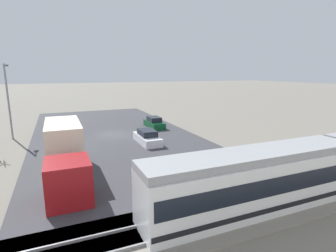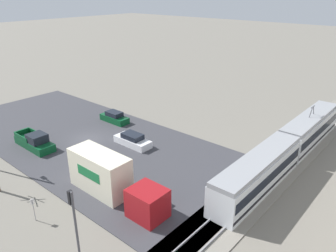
{
  "view_description": "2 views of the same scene",
  "coord_description": "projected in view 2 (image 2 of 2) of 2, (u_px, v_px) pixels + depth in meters",
  "views": [
    {
      "loc": [
        6.11,
        31.25,
        7.58
      ],
      "look_at": [
        -2.48,
        11.12,
        3.03
      ],
      "focal_mm": 28.0,
      "sensor_mm": 36.0,
      "label": 1
    },
    {
      "loc": [
        21.3,
        31.25,
        17.21
      ],
      "look_at": [
        -4.1,
        9.51,
        3.13
      ],
      "focal_mm": 35.0,
      "sensor_mm": 36.0,
      "label": 2
    }
  ],
  "objects": [
    {
      "name": "light_rail_tram",
      "position": [
        287.0,
        148.0,
        34.39
      ],
      "size": [
        26.47,
        2.68,
        4.47
      ],
      "color": "silver",
      "rests_on": "ground"
    },
    {
      "name": "box_truck",
      "position": [
        111.0,
        179.0,
        28.7
      ],
      "size": [
        2.52,
        10.41,
        3.71
      ],
      "color": "maroon",
      "rests_on": "ground"
    },
    {
      "name": "road_surface",
      "position": [
        88.0,
        139.0,
        40.31
      ],
      "size": [
        18.25,
        42.5,
        0.08
      ],
      "color": "#38383D",
      "rests_on": "ground"
    },
    {
      "name": "rail_bed",
      "position": [
        237.0,
        207.0,
        27.88
      ],
      "size": [
        71.73,
        4.4,
        0.22
      ],
      "color": "gray",
      "rests_on": "ground"
    },
    {
      "name": "traffic_light_pole",
      "position": [
        74.0,
        218.0,
        20.89
      ],
      "size": [
        0.28,
        0.47,
        5.7
      ],
      "color": "#47474C",
      "rests_on": "ground"
    },
    {
      "name": "no_parking_sign",
      "position": [
        33.0,
        208.0,
        25.84
      ],
      "size": [
        0.32,
        0.08,
        2.01
      ],
      "color": "gray",
      "rests_on": "ground"
    },
    {
      "name": "pickup_truck",
      "position": [
        35.0,
        142.0,
        37.93
      ],
      "size": [
        2.02,
        5.79,
        1.88
      ],
      "color": "#0C4723",
      "rests_on": "ground"
    },
    {
      "name": "sedan_car_1",
      "position": [
        133.0,
        140.0,
        38.63
      ],
      "size": [
        1.82,
        4.76,
        1.43
      ],
      "color": "silver",
      "rests_on": "ground"
    },
    {
      "name": "sedan_car_0",
      "position": [
        114.0,
        118.0,
        45.37
      ],
      "size": [
        1.71,
        4.36,
        1.47
      ],
      "color": "#0C4723",
      "rests_on": "ground"
    },
    {
      "name": "ground_plane",
      "position": [
        88.0,
        140.0,
        40.32
      ],
      "size": [
        320.0,
        320.0,
        0.0
      ],
      "primitive_type": "plane",
      "color": "slate"
    }
  ]
}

